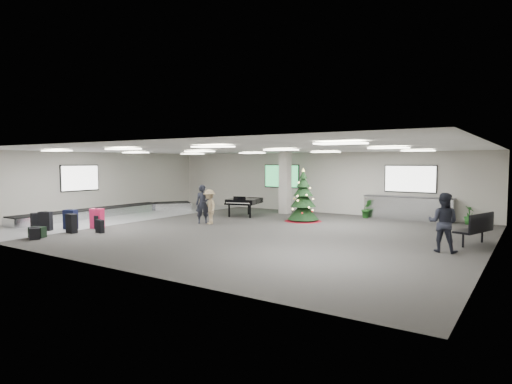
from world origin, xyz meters
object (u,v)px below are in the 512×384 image
Objects in this scene: baggage_carousel at (111,211)px; traveler_b at (209,207)px; bench at (477,227)px; traveler_a at (203,204)px; traveler_bench at (443,222)px; service_counter at (408,208)px; grand_piano at (244,201)px; potted_plant_right at (470,215)px; christmas_tree at (303,203)px; pink_suitcase at (97,218)px; potted_plant_left at (367,209)px.

traveler_b is at bearing 4.34° from baggage_carousel.
bench is 1.03× the size of traveler_a.
traveler_b is 9.55m from traveler_bench.
traveler_a is at bearing -156.30° from bench.
traveler_a reaches higher than bench.
service_counter is 1.95× the size of grand_piano.
grand_piano is at bearing 31.81° from baggage_carousel.
traveler_a is at bearing -156.91° from traveler_b.
traveler_bench is (9.53, -0.61, 0.13)m from traveler_b.
traveler_a reaches higher than traveler_b.
traveler_b reaches higher than bench.
baggage_carousel is at bearing -156.95° from potted_plant_right.
traveler_b is at bearing -146.99° from potted_plant_right.
christmas_tree reaches higher than traveler_a.
service_counter reaches higher than pink_suitcase.
christmas_tree is 4.53m from traveler_a.
grand_piano is (-3.31, 0.00, -0.10)m from christmas_tree.
christmas_tree is at bearing -28.96° from traveler_bench.
baggage_carousel is at bearing 119.06° from pink_suitcase.
traveler_b is 7.62m from potted_plant_left.
service_counter is at bearing 141.77° from bench.
service_counter is at bearing 70.86° from traveler_b.
potted_plant_left reaches higher than potted_plant_right.
baggage_carousel is at bearing -147.52° from traveler_b.
christmas_tree is at bearing -14.45° from grand_piano.
traveler_b is at bearing -133.92° from christmas_tree.
christmas_tree is at bearing -140.14° from service_counter.
christmas_tree is 2.66× the size of potted_plant_left.
potted_plant_left is (11.06, 6.19, 0.24)m from baggage_carousel.
traveler_a is 9.95m from traveler_bench.
traveler_b is at bearing -155.88° from bench.
traveler_a is 0.95× the size of traveler_bench.
bench is (7.29, -1.95, -0.24)m from christmas_tree.
traveler_a is at bearing -139.07° from service_counter.
traveler_bench reaches higher than potted_plant_left.
service_counter is at bearing 176.74° from potted_plant_right.
christmas_tree is 7.53m from traveler_bench.
traveler_a is 1.86× the size of potted_plant_left.
service_counter is 6.21m from bench.
traveler_bench is (12.55, 2.84, 0.49)m from pink_suitcase.
grand_piano is (5.70, 3.54, 0.52)m from baggage_carousel.
traveler_b reaches higher than potted_plant_right.
potted_plant_right is at bearing -3.26° from service_counter.
pink_suitcase is (-9.81, -9.73, -0.14)m from service_counter.
grand_piano is at bearing -172.57° from bench.
bench is 0.98× the size of traveler_bench.
bench is 1.90m from traveler_bench.
traveler_a is at bearing 5.00° from baggage_carousel.
traveler_a reaches higher than potted_plant_right.
grand_piano is at bearing -162.68° from potted_plant_right.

